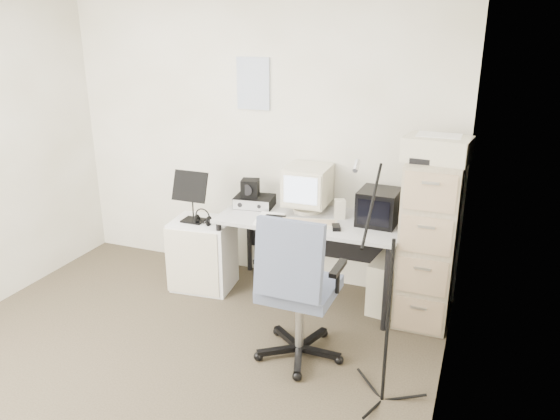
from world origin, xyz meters
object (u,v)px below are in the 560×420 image
(desk, at_px, (310,258))
(office_chair, at_px, (300,286))
(side_cart, at_px, (203,254))
(filing_cabinet, at_px, (429,241))

(desk, relative_size, office_chair, 1.36)
(desk, distance_m, office_chair, 0.89)
(desk, xyz_separation_m, office_chair, (0.20, -0.85, 0.19))
(side_cart, bearing_deg, desk, 3.35)
(office_chair, distance_m, side_cart, 1.36)
(filing_cabinet, bearing_deg, desk, -178.19)
(side_cart, bearing_deg, office_chair, -37.29)
(filing_cabinet, xyz_separation_m, desk, (-0.95, -0.03, -0.29))
(desk, height_order, side_cart, desk)
(filing_cabinet, relative_size, side_cart, 2.07)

